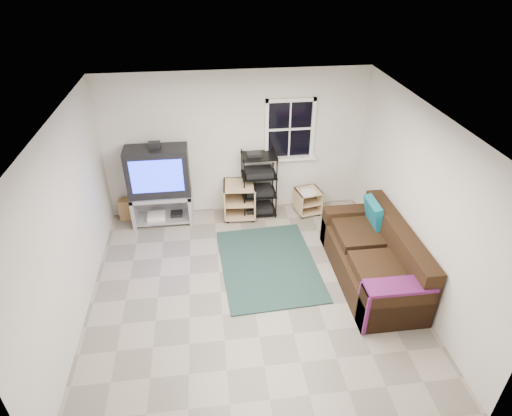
{
  "coord_description": "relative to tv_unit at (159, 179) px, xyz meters",
  "views": [
    {
      "loc": [
        -0.52,
        -4.65,
        4.33
      ],
      "look_at": [
        0.12,
        0.4,
        1.15
      ],
      "focal_mm": 30.0,
      "sensor_mm": 36.0,
      "label": 1
    }
  ],
  "objects": [
    {
      "name": "room",
      "position": [
        2.31,
        0.25,
        0.63
      ],
      "size": [
        4.6,
        4.62,
        4.6
      ],
      "color": "gray",
      "rests_on": "ground"
    },
    {
      "name": "tv_unit",
      "position": [
        0.0,
        0.0,
        0.0
      ],
      "size": [
        1.05,
        0.52,
        1.54
      ],
      "color": "#A7A7AF",
      "rests_on": "ground"
    },
    {
      "name": "av_rack",
      "position": [
        1.75,
        0.04,
        -0.32
      ],
      "size": [
        0.61,
        0.45,
        1.22
      ],
      "color": "black",
      "rests_on": "ground"
    },
    {
      "name": "side_table_left",
      "position": [
        1.39,
        0.03,
        -0.49
      ],
      "size": [
        0.59,
        0.59,
        0.66
      ],
      "rotation": [
        0.0,
        0.0,
        -0.06
      ],
      "color": "tan",
      "rests_on": "ground"
    },
    {
      "name": "side_table_right",
      "position": [
        2.65,
        -0.03,
        -0.57
      ],
      "size": [
        0.49,
        0.49,
        0.49
      ],
      "rotation": [
        0.0,
        0.0,
        0.19
      ],
      "color": "tan",
      "rests_on": "ground"
    },
    {
      "name": "sofa",
      "position": [
        3.2,
        -1.99,
        -0.5
      ],
      "size": [
        0.96,
        2.16,
        0.99
      ],
      "color": "black",
      "rests_on": "ground"
    },
    {
      "name": "shag_rug",
      "position": [
        1.7,
        -1.49,
        -0.83
      ],
      "size": [
        1.55,
        2.07,
        0.02
      ],
      "primitive_type": "cube",
      "rotation": [
        0.0,
        0.0,
        0.05
      ],
      "color": "black",
      "rests_on": "ground"
    },
    {
      "name": "paper_bag",
      "position": [
        -0.65,
        0.14,
        -0.65
      ],
      "size": [
        0.29,
        0.2,
        0.4
      ],
      "primitive_type": "cube",
      "rotation": [
        0.0,
        0.0,
        -0.08
      ],
      "color": "#9A7545",
      "rests_on": "ground"
    }
  ]
}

